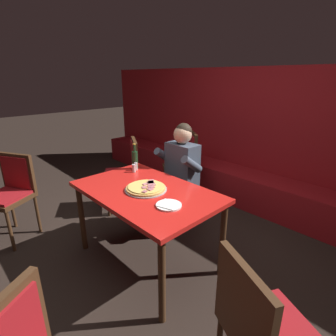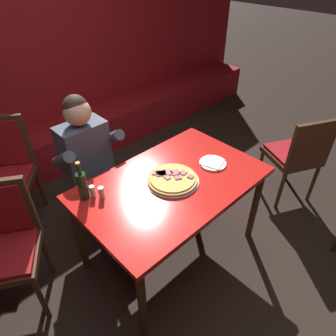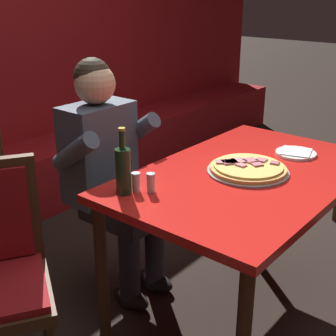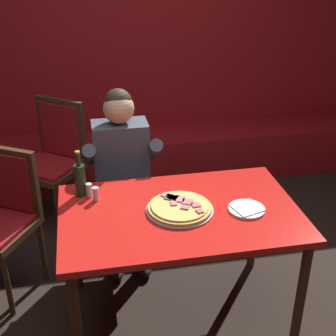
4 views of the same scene
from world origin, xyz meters
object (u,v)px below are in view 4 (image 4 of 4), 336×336
Objects in this scene: dining_chair_far_right at (55,154)px; plate_white_paper at (247,209)px; dining_chair_far_left at (1,211)px; main_dining_table at (180,223)px; pizza at (179,207)px; shaker_oregano at (96,195)px; shaker_parmesan at (89,191)px; diner_seated_blue_shirt at (123,172)px; beer_bottle at (80,179)px.

plate_white_paper is at bearing -51.23° from dining_chair_far_right.
dining_chair_far_right is 0.87m from dining_chair_far_left.
main_dining_table is 6.51× the size of plate_white_paper.
shaker_oregano is at bearing 156.14° from pizza.
dining_chair_far_right is at bearing 119.30° from main_dining_table.
plate_white_paper is at bearing -20.62° from shaker_parmesan.
dining_chair_far_left is at bearing 155.61° from shaker_parmesan.
diner_seated_blue_shirt reaches higher than plate_white_paper.
dining_chair_far_left is (-0.57, 0.26, -0.24)m from shaker_parmesan.
pizza is at bearing -27.44° from beer_bottle.
dining_chair_far_right is 1.04× the size of dining_chair_far_left.
beer_bottle reaches higher than shaker_oregano.
pizza is 4.51× the size of shaker_parmesan.
main_dining_table is at bearing -27.72° from beer_bottle.
diner_seated_blue_shirt is (-0.25, 0.67, -0.09)m from pizza.
pizza is at bearing -27.36° from shaker_parmesan.
shaker_oregano is (-0.46, 0.21, 0.12)m from main_dining_table.
diner_seated_blue_shirt reaches higher than pizza.
beer_bottle is (-0.55, 0.29, 0.19)m from main_dining_table.
shaker_oregano is 0.06m from shaker_parmesan.
dining_chair_far_right reaches higher than dining_chair_far_left.
beer_bottle is (-0.92, 0.35, 0.10)m from plate_white_paper.
dining_chair_far_right is (-0.74, 1.32, -0.21)m from pizza.
shaker_parmesan reaches higher than pizza.
diner_seated_blue_shirt is at bearing 59.83° from shaker_parmesan.
main_dining_table is at bearing -25.93° from dining_chair_far_left.
beer_bottle is 0.23× the size of diner_seated_blue_shirt.
dining_chair_far_right is at bearing 100.87° from beer_bottle.
shaker_oregano is at bearing 155.76° from main_dining_table.
dining_chair_far_left is at bearing 155.98° from beer_bottle.
shaker_parmesan is at bearing 159.38° from plate_white_paper.
plate_white_paper is at bearing -18.22° from shaker_oregano.
diner_seated_blue_shirt is (-0.63, 0.74, -0.08)m from plate_white_paper.
shaker_oregano is 1.18m from dining_chair_far_right.
diner_seated_blue_shirt is at bearing 110.90° from main_dining_table.
main_dining_table is at bearing 169.76° from plate_white_paper.
beer_bottle is at bearing -79.13° from dining_chair_far_right.
main_dining_table is 0.39m from plate_white_paper.
dining_chair_far_right is (-0.20, 1.04, -0.30)m from beer_bottle.
diner_seated_blue_shirt is 1.30× the size of dining_chair_far_left.
pizza is 0.38× the size of dining_chair_far_right.
dining_chair_far_right is (-1.12, 1.40, -0.20)m from plate_white_paper.
shaker_oregano is 0.08× the size of dining_chair_far_right.
main_dining_table is 1.39× the size of dining_chair_far_left.
pizza is 0.39m from plate_white_paper.
diner_seated_blue_shirt is at bearing 10.62° from dining_chair_far_left.
main_dining_table is 0.57m from shaker_parmesan.
shaker_oregano reaches higher than plate_white_paper.
dining_chair_far_left is at bearing 154.22° from pizza.
beer_bottle is at bearing 152.56° from pizza.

